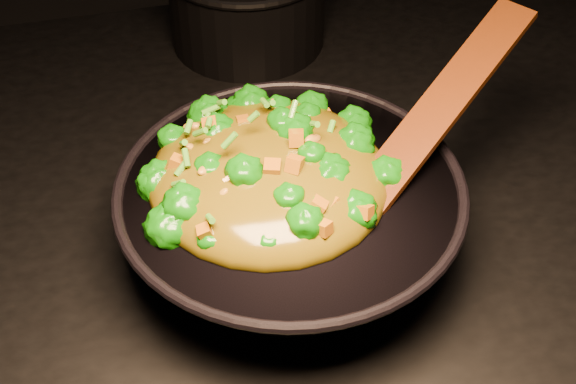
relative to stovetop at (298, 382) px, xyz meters
name	(u,v)px	position (x,y,z in m)	size (l,w,h in m)	color
stovetop	(298,382)	(0.00, 0.00, 0.00)	(1.20, 0.90, 0.90)	black
wok	(290,222)	(-0.04, -0.11, 0.50)	(0.36, 0.36, 0.10)	black
stir_fry	(268,150)	(-0.06, -0.10, 0.59)	(0.25, 0.25, 0.09)	#126A07
spatula	(440,108)	(0.13, -0.09, 0.60)	(0.31, 0.05, 0.01)	#361008
back_pot	(247,1)	(0.00, 0.32, 0.51)	(0.23, 0.23, 0.13)	black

